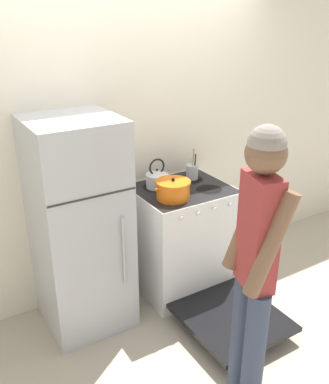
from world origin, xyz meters
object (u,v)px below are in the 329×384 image
(dutch_oven_pot, at_px, (173,190))
(utensil_jar, at_px, (192,171))
(tea_kettle, at_px, (157,178))
(person, at_px, (255,262))
(stove_range, at_px, (184,240))
(refrigerator, at_px, (80,227))

(dutch_oven_pot, relative_size, utensil_jar, 1.19)
(tea_kettle, xyz_separation_m, person, (-0.19, -1.38, 0.01))
(dutch_oven_pot, height_order, utensil_jar, utensil_jar)
(person, bearing_deg, dutch_oven_pot, 6.72)
(dutch_oven_pot, bearing_deg, stove_range, 28.22)
(stove_range, height_order, dutch_oven_pot, dutch_oven_pot)
(dutch_oven_pot, distance_m, utensil_jar, 0.46)
(stove_range, height_order, person, person)
(utensil_jar, relative_size, person, 0.15)
(stove_range, relative_size, person, 0.79)
(stove_range, distance_m, person, 1.38)
(dutch_oven_pot, bearing_deg, tea_kettle, 87.11)
(stove_range, bearing_deg, refrigerator, 176.44)
(refrigerator, height_order, utensil_jar, refrigerator)
(stove_range, height_order, tea_kettle, tea_kettle)
(refrigerator, distance_m, tea_kettle, 0.77)
(refrigerator, xyz_separation_m, dutch_oven_pot, (0.72, -0.15, 0.19))
(stove_range, xyz_separation_m, person, (-0.35, -1.21, 0.55))
(refrigerator, relative_size, tea_kettle, 6.59)
(refrigerator, distance_m, dutch_oven_pot, 0.76)
(refrigerator, xyz_separation_m, utensil_jar, (1.09, 0.12, 0.19))
(refrigerator, bearing_deg, person, -66.80)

